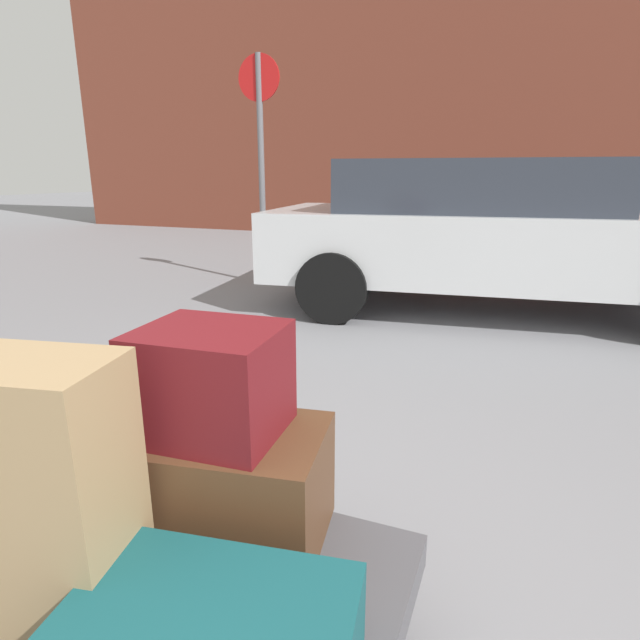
% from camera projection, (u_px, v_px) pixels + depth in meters
% --- Properties ---
extents(luggage_cart, '(1.24, 0.88, 0.34)m').
position_uv_depth(luggage_cart, '(140.00, 609.00, 1.26)').
color(luggage_cart, '#4C4C51').
rests_on(luggage_cart, ground_plane).
extents(duffel_bag_brown_center, '(0.62, 0.44, 0.31)m').
position_uv_depth(duffel_bag_brown_center, '(218.00, 483.00, 1.38)').
color(duffel_bag_brown_center, '#51331E').
rests_on(duffel_bag_brown_center, luggage_cart).
extents(suitcase_tan_rear_left, '(0.46, 0.31, 0.61)m').
position_uv_depth(suitcase_tan_rear_left, '(29.00, 496.00, 1.08)').
color(suitcase_tan_rear_left, '#9E7F56').
rests_on(suitcase_tan_rear_left, luggage_cart).
extents(duffel_bag_maroon_topmost_pile, '(0.37, 0.32, 0.28)m').
position_uv_depth(duffel_bag_maroon_topmost_pile, '(212.00, 381.00, 1.30)').
color(duffel_bag_maroon_topmost_pile, maroon).
rests_on(duffel_bag_maroon_topmost_pile, duffel_bag_brown_center).
extents(parked_car, '(4.49, 2.34, 1.42)m').
position_uv_depth(parked_car, '(490.00, 232.00, 4.95)').
color(parked_car, silver).
rests_on(parked_car, ground_plane).
extents(no_parking_sign, '(0.50, 0.07, 2.57)m').
position_uv_depth(no_parking_sign, '(261.00, 148.00, 5.89)').
color(no_parking_sign, slate).
rests_on(no_parking_sign, ground_plane).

